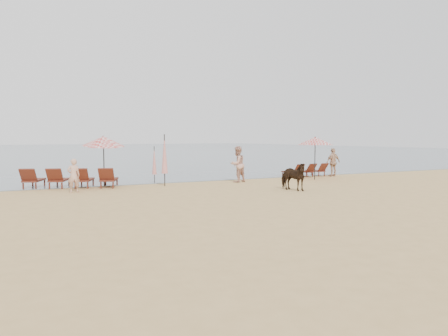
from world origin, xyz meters
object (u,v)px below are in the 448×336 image
object	(u,v)px
beachgoer_right_b	(333,162)
lounger_cluster_left	(71,178)
cow	(292,176)
beachgoer_left	(74,176)
umbrella_closed_left	(154,161)
lounger_cluster_right	(306,170)
umbrella_closed_right	(165,154)
umbrella_open_left_b	(103,141)
umbrella_open_right	(315,141)
beachgoer_right_a	(237,164)

from	to	relation	value
beachgoer_right_b	lounger_cluster_left	bearing A→B (deg)	-3.66
cow	beachgoer_left	bearing A→B (deg)	141.96
beachgoer_right_b	umbrella_closed_left	bearing A→B (deg)	-5.76
beachgoer_left	beachgoer_right_b	bearing A→B (deg)	-178.61
lounger_cluster_right	umbrella_closed_right	world-z (taller)	umbrella_closed_right
umbrella_open_left_b	cow	bearing A→B (deg)	-28.28
umbrella_open_left_b	umbrella_closed_left	xyz separation A→B (m)	(2.64, 0.09, -1.04)
umbrella_open_left_b	cow	distance (m)	9.46
lounger_cluster_right	beachgoer_right_b	distance (m)	1.84
beachgoer_left	umbrella_open_right	bearing A→B (deg)	176.70
beachgoer_right_b	umbrella_closed_right	bearing A→B (deg)	1.33
umbrella_open_right	umbrella_closed_right	size ratio (longest dim) A/B	0.95
umbrella_open_right	lounger_cluster_left	bearing A→B (deg)	173.12
umbrella_closed_right	beachgoer_right_b	size ratio (longest dim) A/B	1.46
umbrella_open_right	beachgoer_left	world-z (taller)	umbrella_open_right
lounger_cluster_right	beachgoer_right_b	size ratio (longest dim) A/B	1.53
umbrella_closed_left	beachgoer_left	distance (m)	4.84
cow	beachgoer_right_a	bearing A→B (deg)	80.35
lounger_cluster_left	umbrella_closed_right	world-z (taller)	umbrella_closed_right
lounger_cluster_left	umbrella_closed_right	distance (m)	4.64
lounger_cluster_right	umbrella_open_left_b	xyz separation A→B (m)	(-12.30, 0.32, 1.86)
lounger_cluster_left	beachgoer_right_b	distance (m)	15.61
cow	beachgoer_right_b	world-z (taller)	beachgoer_right_b
beachgoer_right_b	lounger_cluster_right	bearing A→B (deg)	-19.45
lounger_cluster_right	umbrella_closed_right	distance (m)	9.70
lounger_cluster_right	umbrella_open_right	bearing A→B (deg)	-118.42
beachgoer_left	umbrella_closed_right	bearing A→B (deg)	-174.45
lounger_cluster_left	beachgoer_right_a	distance (m)	8.60
umbrella_open_right	cow	size ratio (longest dim) A/B	1.61
lounger_cluster_right	umbrella_open_right	world-z (taller)	umbrella_open_right
umbrella_open_left_b	beachgoer_left	distance (m)	3.00
umbrella_closed_right	beachgoer_left	size ratio (longest dim) A/B	1.73
umbrella_closed_right	umbrella_closed_left	bearing A→B (deg)	93.32
umbrella_closed_right	beachgoer_left	bearing A→B (deg)	-171.96
lounger_cluster_left	umbrella_closed_left	xyz separation A→B (m)	(4.26, 0.21, 0.75)
umbrella_open_left_b	beachgoer_left	world-z (taller)	umbrella_open_left_b
umbrella_open_right	beachgoer_left	size ratio (longest dim) A/B	1.65
umbrella_closed_right	cow	size ratio (longest dim) A/B	1.68
umbrella_closed_left	cow	xyz separation A→B (m)	(4.68, -5.85, -0.56)
lounger_cluster_left	lounger_cluster_right	xyz separation A→B (m)	(13.91, -0.19, -0.08)
umbrella_open_left_b	umbrella_open_right	bearing A→B (deg)	-0.52
umbrella_open_left_b	umbrella_open_right	size ratio (longest dim) A/B	1.05
umbrella_closed_left	beachgoer_right_a	bearing A→B (deg)	-18.09
lounger_cluster_left	cow	world-z (taller)	cow
beachgoer_right_b	umbrella_open_right	bearing A→B (deg)	26.15
beachgoer_left	lounger_cluster_left	bearing A→B (deg)	-96.02
umbrella_open_right	cow	bearing A→B (deg)	-137.31
umbrella_closed_left	umbrella_closed_right	world-z (taller)	umbrella_closed_right
lounger_cluster_left	umbrella_open_left_b	bearing A→B (deg)	25.56
lounger_cluster_left	beachgoer_right_a	bearing A→B (deg)	13.29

